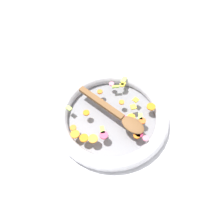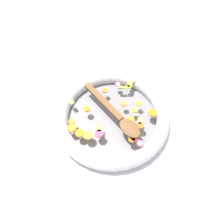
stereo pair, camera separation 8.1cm
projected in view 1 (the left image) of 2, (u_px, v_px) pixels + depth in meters
ground_plane at (112, 119)px, 0.85m from camera, size 4.00×4.00×0.00m
skillet at (112, 116)px, 0.83m from camera, size 0.44×0.44×0.05m
chopped_vegetables at (115, 117)px, 0.80m from camera, size 0.31×0.35×0.01m
wooden_spoon at (117, 114)px, 0.79m from camera, size 0.22×0.25×0.01m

